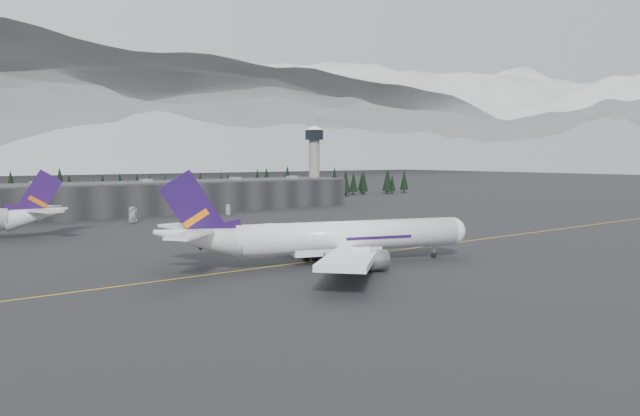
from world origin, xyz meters
TOP-DOWN VIEW (x-y plane):
  - ground at (0.00, 0.00)m, footprint 1400.00×1400.00m
  - taxiline at (0.00, -2.00)m, footprint 400.00×0.40m
  - terminal at (0.00, 125.00)m, footprint 160.00×30.00m
  - control_tower at (75.00, 128.00)m, footprint 10.00×10.00m
  - treeline at (0.00, 162.00)m, footprint 360.00×20.00m
  - jet_main at (-18.34, -6.45)m, footprint 66.12×59.67m
  - gse_vehicle_a at (-26.35, 92.08)m, footprint 3.78×6.16m
  - gse_vehicle_b at (12.14, 96.74)m, footprint 4.75×3.26m

SIDE VIEW (x-z plane):
  - ground at x=0.00m, z-range 0.00..0.00m
  - taxiline at x=0.00m, z-range 0.00..0.02m
  - gse_vehicle_b at x=12.14m, z-range 0.00..1.50m
  - gse_vehicle_a at x=-26.35m, z-range 0.00..1.59m
  - jet_main at x=-18.34m, z-range -4.35..15.60m
  - terminal at x=0.00m, z-range 0.00..12.60m
  - treeline at x=0.00m, z-range 0.00..15.00m
  - control_tower at x=75.00m, z-range 4.56..42.26m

